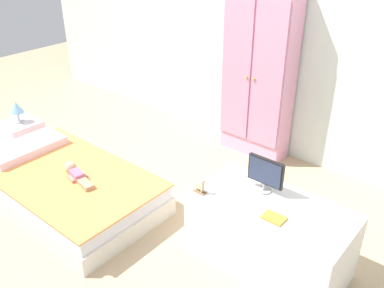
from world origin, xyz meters
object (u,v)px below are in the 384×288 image
object	(u,v)px
book_orange	(274,218)
tv_stand	(269,235)
tv_monitor	(265,173)
rocking_horse_toy	(201,186)
doll	(74,172)
wardrobe	(258,74)
bed	(68,188)
nightstand	(23,138)
table_lamp	(17,108)

from	to	relation	value
book_orange	tv_stand	bearing A→B (deg)	122.57
tv_monitor	rocking_horse_toy	bearing A→B (deg)	-137.41
doll	tv_stand	xyz separation A→B (m)	(1.55, 0.41, -0.06)
tv_monitor	book_orange	bearing A→B (deg)	-46.89
wardrobe	tv_stand	world-z (taller)	wardrobe
tv_monitor	rocking_horse_toy	xyz separation A→B (m)	(-0.31, -0.28, -0.09)
bed	tv_monitor	world-z (taller)	tv_monitor
wardrobe	book_orange	xyz separation A→B (m)	(1.01, -1.41, -0.31)
tv_monitor	book_orange	xyz separation A→B (m)	(0.20, -0.21, -0.13)
wardrobe	tv_stand	size ratio (longest dim) A/B	1.59
tv_stand	tv_monitor	size ratio (longest dim) A/B	4.05
bed	tv_stand	xyz separation A→B (m)	(1.63, 0.43, 0.11)
tv_monitor	rocking_horse_toy	distance (m)	0.43
wardrobe	tv_stand	distance (m)	1.69
tv_monitor	book_orange	size ratio (longest dim) A/B	1.84
wardrobe	rocking_horse_toy	size ratio (longest dim) A/B	14.74
nightstand	book_orange	size ratio (longest dim) A/B	2.48
nightstand	book_orange	xyz separation A→B (m)	(2.76, 0.10, 0.34)
wardrobe	tv_monitor	bearing A→B (deg)	-55.77
nightstand	book_orange	distance (m)	2.78
nightstand	tv_monitor	world-z (taller)	tv_monitor
doll	wardrobe	bearing A→B (deg)	70.10
nightstand	book_orange	world-z (taller)	book_orange
nightstand	rocking_horse_toy	size ratio (longest dim) A/B	3.07
bed	nightstand	xyz separation A→B (m)	(-1.05, 0.21, 0.03)
doll	nightstand	bearing A→B (deg)	170.65
doll	book_orange	size ratio (longest dim) A/B	2.84
bed	rocking_horse_toy	world-z (taller)	rocking_horse_toy
book_orange	nightstand	bearing A→B (deg)	-177.89
rocking_horse_toy	wardrobe	bearing A→B (deg)	108.80
table_lamp	tv_monitor	size ratio (longest dim) A/B	0.84
tv_monitor	rocking_horse_toy	size ratio (longest dim) A/B	2.28
bed	doll	size ratio (longest dim) A/B	3.99
table_lamp	tv_monitor	world-z (taller)	tv_monitor
doll	tv_monitor	xyz separation A→B (m)	(1.43, 0.50, 0.33)
nightstand	table_lamp	size ratio (longest dim) A/B	1.60
bed	doll	xyz separation A→B (m)	(0.08, 0.03, 0.18)
bed	table_lamp	bearing A→B (deg)	168.53
doll	bed	bearing A→B (deg)	-162.75
nightstand	rocking_horse_toy	bearing A→B (deg)	0.74
tv_stand	book_orange	bearing A→B (deg)	-57.43
table_lamp	wardrobe	distance (m)	2.33
bed	book_orange	xyz separation A→B (m)	(1.71, 0.31, 0.37)
nightstand	tv_stand	distance (m)	2.69
nightstand	table_lamp	world-z (taller)	table_lamp
nightstand	rocking_horse_toy	world-z (taller)	rocking_horse_toy
nightstand	bed	bearing A→B (deg)	-11.47
doll	nightstand	world-z (taller)	doll
wardrobe	tv_monitor	size ratio (longest dim) A/B	6.45
nightstand	wardrobe	distance (m)	2.40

